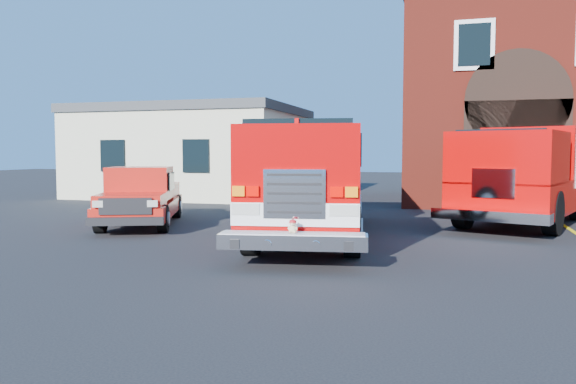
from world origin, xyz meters
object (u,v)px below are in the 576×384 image
(side_building, at_px, (195,151))
(fire_engine, at_px, (313,179))
(pickup_truck, at_px, (142,197))
(secondary_truck, at_px, (533,171))

(side_building, xyz_separation_m, fire_engine, (8.88, -11.49, -0.75))
(fire_engine, bearing_deg, side_building, 127.70)
(fire_engine, xyz_separation_m, pickup_truck, (-5.34, 0.57, -0.64))
(fire_engine, distance_m, pickup_truck, 5.40)
(fire_engine, height_order, secondary_truck, secondary_truck)
(side_building, bearing_deg, pickup_truck, -72.01)
(pickup_truck, relative_size, secondary_truck, 0.60)
(side_building, xyz_separation_m, secondary_truck, (14.75, -6.63, -0.63))
(side_building, distance_m, fire_engine, 14.54)
(fire_engine, distance_m, secondary_truck, 7.62)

